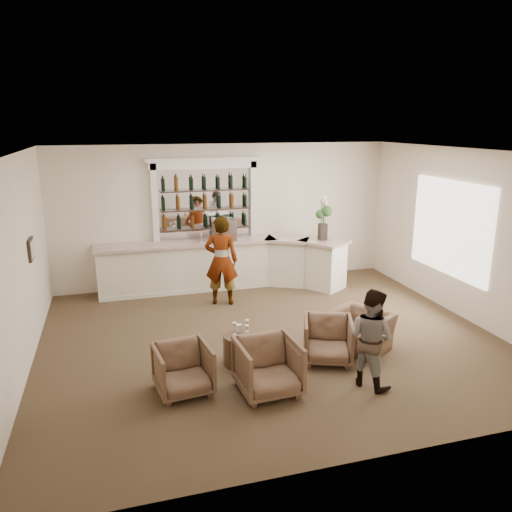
{
  "coord_description": "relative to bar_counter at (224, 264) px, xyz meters",
  "views": [
    {
      "loc": [
        -2.56,
        -7.9,
        3.77
      ],
      "look_at": [
        -0.01,
        0.9,
        1.31
      ],
      "focal_mm": 35.0,
      "sensor_mm": 36.0,
      "label": 1
    }
  ],
  "objects": [
    {
      "name": "guest",
      "position": [
        1.07,
        -4.95,
        0.17
      ],
      "size": [
        0.84,
        0.9,
        1.48
      ],
      "primitive_type": "imported",
      "rotation": [
        0.0,
        0.0,
        2.08
      ],
      "color": "gray",
      "rests_on": "ground"
    },
    {
      "name": "sommelier",
      "position": [
        -0.28,
        -0.98,
        0.38
      ],
      "size": [
        0.8,
        0.65,
        1.91
      ],
      "primitive_type": "imported",
      "rotation": [
        0.0,
        0.0,
        2.83
      ],
      "color": "gray",
      "rests_on": "ground"
    },
    {
      "name": "cocktail_table",
      "position": [
        -0.56,
        -3.79,
        -0.32
      ],
      "size": [
        0.62,
        0.62,
        0.5
      ],
      "primitive_type": "cylinder",
      "color": "#503422",
      "rests_on": "ground"
    },
    {
      "name": "flower_vase",
      "position": [
        2.21,
        -0.54,
        1.14
      ],
      "size": [
        0.27,
        0.27,
        1.02
      ],
      "color": "black",
      "rests_on": "bar_counter"
    },
    {
      "name": "armchair_left",
      "position": [
        -1.6,
        -4.4,
        -0.22
      ],
      "size": [
        0.85,
        0.87,
        0.71
      ],
      "primitive_type": "imported",
      "rotation": [
        0.0,
        0.0,
        0.12
      ],
      "color": "brown",
      "rests_on": "ground"
    },
    {
      "name": "wine_glass_tbl_b",
      "position": [
        -0.46,
        -3.71,
        0.03
      ],
      "size": [
        0.07,
        0.07,
        0.21
      ],
      "primitive_type": null,
      "color": "white",
      "rests_on": "cocktail_table"
    },
    {
      "name": "napkin_holder",
      "position": [
        -0.58,
        -3.65,
        -0.01
      ],
      "size": [
        0.08,
        0.08,
        0.12
      ],
      "primitive_type": "cube",
      "color": "silver",
      "rests_on": "cocktail_table"
    },
    {
      "name": "ground",
      "position": [
        0.16,
        -3.0,
        -0.57
      ],
      "size": [
        8.0,
        8.0,
        0.0
      ],
      "primitive_type": "plane",
      "color": "brown",
      "rests_on": "ground"
    },
    {
      "name": "armchair_right",
      "position": [
        0.8,
        -4.07,
        -0.21
      ],
      "size": [
        1.01,
        1.02,
        0.72
      ],
      "primitive_type": "imported",
      "rotation": [
        0.0,
        0.0,
        -0.37
      ],
      "color": "brown",
      "rests_on": "ground"
    },
    {
      "name": "armchair_center",
      "position": [
        -0.43,
        -4.74,
        -0.18
      ],
      "size": [
        0.89,
        0.91,
        0.79
      ],
      "primitive_type": "imported",
      "rotation": [
        0.0,
        0.0,
        0.05
      ],
      "color": "brown",
      "rests_on": "ground"
    },
    {
      "name": "room_shell",
      "position": [
        0.33,
        -2.29,
        1.77
      ],
      "size": [
        8.04,
        7.02,
        3.32
      ],
      "color": "beige",
      "rests_on": "ground"
    },
    {
      "name": "wine_glass_bar_right",
      "position": [
        0.11,
        -0.0,
        0.67
      ],
      "size": [
        0.07,
        0.07,
        0.21
      ],
      "primitive_type": null,
      "color": "white",
      "rests_on": "bar_counter"
    },
    {
      "name": "bar_counter",
      "position": [
        0.0,
        0.0,
        0.0
      ],
      "size": [
        5.72,
        1.8,
        1.14
      ],
      "color": "silver",
      "rests_on": "ground"
    },
    {
      "name": "espresso_machine",
      "position": [
        0.02,
        0.07,
        0.81
      ],
      "size": [
        0.63,
        0.55,
        0.49
      ],
      "primitive_type": "cube",
      "rotation": [
        0.0,
        0.0,
        -0.16
      ],
      "color": "silver",
      "rests_on": "bar_counter"
    },
    {
      "name": "wine_glass_tbl_a",
      "position": [
        -0.68,
        -3.76,
        0.03
      ],
      "size": [
        0.07,
        0.07,
        0.21
      ],
      "primitive_type": null,
      "color": "white",
      "rests_on": "cocktail_table"
    },
    {
      "name": "back_bar_alcove",
      "position": [
        -0.34,
        0.41,
        1.46
      ],
      "size": [
        2.64,
        0.25,
        3.0
      ],
      "color": "white",
      "rests_on": "ground"
    },
    {
      "name": "armchair_far",
      "position": [
        1.53,
        -3.78,
        -0.25
      ],
      "size": [
        1.26,
        1.29,
        0.64
      ],
      "primitive_type": "imported",
      "rotation": [
        0.0,
        0.0,
        -1.0
      ],
      "color": "brown",
      "rests_on": "ground"
    },
    {
      "name": "wine_glass_bar_left",
      "position": [
        -0.52,
        0.04,
        0.67
      ],
      "size": [
        0.07,
        0.07,
        0.21
      ],
      "primitive_type": null,
      "color": "white",
      "rests_on": "bar_counter"
    },
    {
      "name": "wine_glass_tbl_c",
      "position": [
        -0.52,
        -3.92,
        0.03
      ],
      "size": [
        0.07,
        0.07,
        0.21
      ],
      "primitive_type": null,
      "color": "white",
      "rests_on": "cocktail_table"
    }
  ]
}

